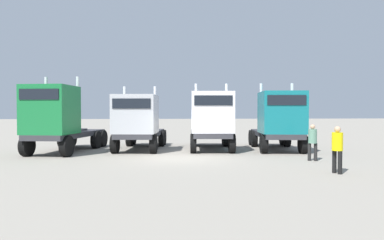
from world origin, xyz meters
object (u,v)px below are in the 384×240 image
Objects in this scene: visitor_in_hivis at (337,146)px; visitor_with_camera at (313,140)px; semi_truck_silver at (138,122)px; semi_truck_white at (212,120)px; semi_truck_green at (58,119)px; semi_truck_teal at (279,120)px.

visitor_in_hivis is 3.36m from visitor_with_camera.
semi_truck_silver is 3.76× the size of visitor_with_camera.
semi_truck_green is at bearing -79.95° from semi_truck_white.
visitor_in_hivis is at bearing 30.40° from semi_truck_white.
semi_truck_green reaches higher than semi_truck_teal.
semi_truck_teal is at bearing 90.33° from semi_truck_silver.
semi_truck_green is at bearing -84.99° from visitor_with_camera.
visitor_with_camera is at bearing 10.32° from semi_truck_teal.
semi_truck_teal reaches higher than visitor_in_hivis.
semi_truck_silver reaches higher than visitor_in_hivis.
visitor_in_hivis is at bearing 4.62° from semi_truck_teal.
semi_truck_green is 4.53m from semi_truck_silver.
semi_truck_teal is 4.15m from visitor_with_camera.
semi_truck_teal is at bearing -155.04° from visitor_with_camera.
semi_truck_white is at bearing 92.00° from semi_truck_silver.
semi_truck_teal reaches higher than semi_truck_silver.
semi_truck_silver is 10.00m from visitor_with_camera.
semi_truck_silver is 11.60m from visitor_in_hivis.
visitor_with_camera is at bearing 83.81° from semi_truck_green.
semi_truck_green is 13.66m from visitor_with_camera.
semi_truck_green is at bearing -82.30° from semi_truck_teal.
semi_truck_green is 1.07× the size of semi_truck_white.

